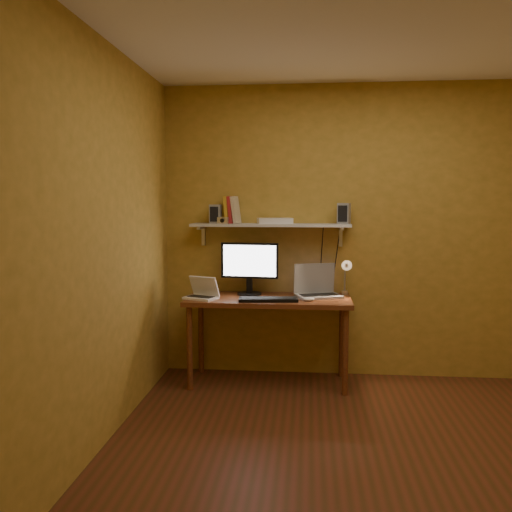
# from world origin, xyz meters

# --- Properties ---
(room) EXTENTS (3.44, 3.24, 2.64)m
(room) POSITION_xyz_m (0.00, 0.00, 1.30)
(room) COLOR #5D2818
(room) RESTS_ON ground
(desk) EXTENTS (1.40, 0.60, 0.75)m
(desk) POSITION_xyz_m (-0.73, 1.28, 0.66)
(desk) COLOR brown
(desk) RESTS_ON ground
(wall_shelf) EXTENTS (1.40, 0.25, 0.21)m
(wall_shelf) POSITION_xyz_m (-0.73, 1.47, 1.36)
(wall_shelf) COLOR silver
(wall_shelf) RESTS_ON room
(monitor) EXTENTS (0.51, 0.23, 0.46)m
(monitor) POSITION_xyz_m (-0.91, 1.41, 1.01)
(monitor) COLOR black
(monitor) RESTS_ON desk
(laptop) EXTENTS (0.43, 0.37, 0.28)m
(laptop) POSITION_xyz_m (-0.32, 1.40, 0.82)
(laptop) COLOR gray
(laptop) RESTS_ON desk
(netbook) EXTENTS (0.31, 0.27, 0.19)m
(netbook) POSITION_xyz_m (-1.29, 1.18, 0.80)
(netbook) COLOR white
(netbook) RESTS_ON desk
(keyboard) EXTENTS (0.50, 0.21, 0.03)m
(keyboard) POSITION_xyz_m (-0.72, 1.12, 0.76)
(keyboard) COLOR black
(keyboard) RESTS_ON desk
(mouse) EXTENTS (0.10, 0.08, 0.03)m
(mouse) POSITION_xyz_m (-0.39, 1.14, 0.77)
(mouse) COLOR white
(mouse) RESTS_ON desk
(desk_lamp) EXTENTS (0.09, 0.23, 0.38)m
(desk_lamp) POSITION_xyz_m (-0.07, 1.41, 0.96)
(desk_lamp) COLOR silver
(desk_lamp) RESTS_ON desk
(speaker_left) EXTENTS (0.10, 0.10, 0.17)m
(speaker_left) POSITION_xyz_m (-1.22, 1.46, 1.46)
(speaker_left) COLOR gray
(speaker_left) RESTS_ON wall_shelf
(speaker_right) EXTENTS (0.12, 0.12, 0.18)m
(speaker_right) POSITION_xyz_m (-0.09, 1.48, 1.47)
(speaker_right) COLOR gray
(speaker_right) RESTS_ON wall_shelf
(books) EXTENTS (0.15, 0.17, 0.24)m
(books) POSITION_xyz_m (-1.08, 1.50, 1.49)
(books) COLOR gold
(books) RESTS_ON wall_shelf
(shelf_camera) EXTENTS (0.10, 0.05, 0.06)m
(shelf_camera) POSITION_xyz_m (-1.14, 1.39, 1.40)
(shelf_camera) COLOR silver
(shelf_camera) RESTS_ON wall_shelf
(router) EXTENTS (0.33, 0.25, 0.05)m
(router) POSITION_xyz_m (-0.69, 1.48, 1.40)
(router) COLOR white
(router) RESTS_ON wall_shelf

